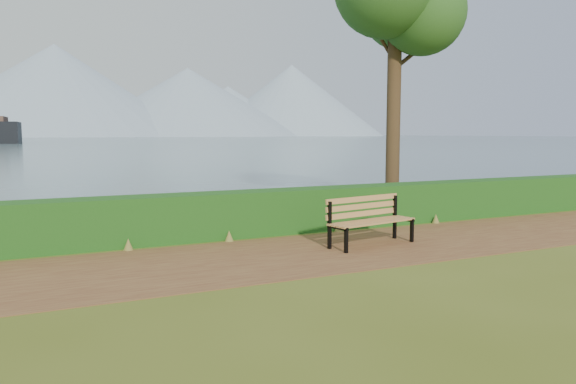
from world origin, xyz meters
TOP-DOWN VIEW (x-y plane):
  - ground at (0.00, 0.00)m, footprint 140.00×140.00m
  - path at (0.00, 0.30)m, footprint 40.00×3.40m
  - hedge at (0.00, 2.60)m, footprint 32.00×0.85m
  - water at (0.00, 260.00)m, footprint 700.00×510.00m
  - mountains at (-9.17, 406.05)m, footprint 585.00×190.00m
  - bench at (1.38, 0.47)m, footprint 2.07×0.94m

SIDE VIEW (x-z plane):
  - ground at x=0.00m, z-range 0.00..0.00m
  - path at x=0.00m, z-range 0.00..0.01m
  - water at x=0.00m, z-range 0.00..0.01m
  - hedge at x=0.00m, z-range 0.00..1.00m
  - bench at x=1.38m, z-range 0.08..1.08m
  - mountains at x=-9.17m, z-range -7.30..62.70m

